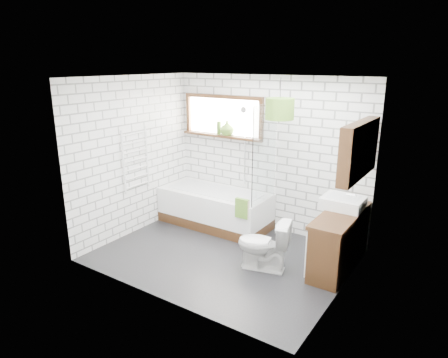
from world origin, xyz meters
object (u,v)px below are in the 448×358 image
Objects in this scene: pendant at (280,109)px; bathtub at (215,208)px; vanity at (340,240)px; toilet at (263,245)px; basin at (343,203)px.

bathtub is at bearing 162.10° from pendant.
bathtub is 1.38× the size of vanity.
pendant is (1.35, -0.44, 1.80)m from bathtub.
vanity is 1.93m from pendant.
toilet is at bearing -82.81° from pendant.
pendant reaches higher than toilet.
pendant is (-0.88, -0.16, 1.71)m from vanity.
basin is (2.18, -0.06, 0.55)m from bathtub.
basin is at bearing 24.37° from pendant.
vanity is 0.52m from basin.
vanity is (2.24, -0.27, 0.08)m from bathtub.
bathtub is 4.96× the size of pendant.
bathtub is 3.50× the size of basin.
toilet is 1.87× the size of pendant.
pendant is at bearing -155.63° from basin.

